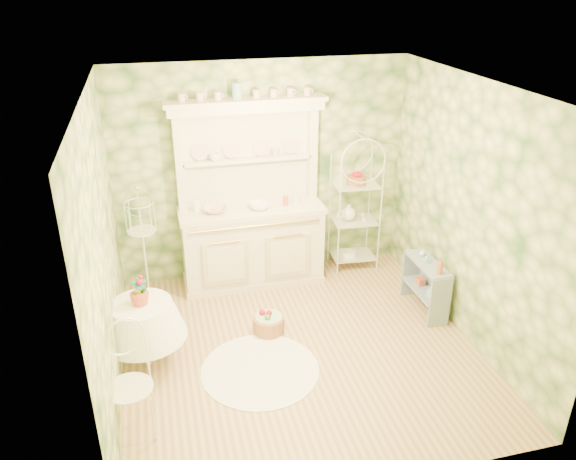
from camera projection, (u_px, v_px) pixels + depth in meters
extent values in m
plane|color=tan|center=(300.00, 348.00, 5.90)|extent=(3.60, 3.60, 0.00)
plane|color=white|center=(302.00, 89.00, 4.75)|extent=(3.60, 3.60, 0.00)
plane|color=beige|center=(103.00, 254.00, 4.93)|extent=(3.60, 3.60, 0.00)
plane|color=beige|center=(471.00, 214.00, 5.72)|extent=(3.60, 3.60, 0.00)
plane|color=beige|center=(262.00, 172.00, 6.91)|extent=(3.60, 3.60, 0.00)
plane|color=beige|center=(372.00, 344.00, 3.74)|extent=(3.60, 3.60, 0.00)
cube|color=white|center=(251.00, 197.00, 6.70)|extent=(1.87, 0.61, 2.29)
cube|color=white|center=(355.00, 201.00, 7.17)|extent=(0.61, 0.45, 1.86)
cube|color=gray|center=(425.00, 287.00, 6.46)|extent=(0.32, 0.72, 0.60)
cylinder|color=white|center=(144.00, 333.00, 5.51)|extent=(0.78, 0.78, 0.75)
cube|color=white|center=(130.00, 390.00, 4.68)|extent=(0.51, 0.51, 0.87)
cube|color=white|center=(144.00, 248.00, 6.49)|extent=(0.35, 0.35, 1.37)
cylinder|color=#A46844|center=(269.00, 323.00, 6.13)|extent=(0.37, 0.37, 0.22)
cylinder|color=white|center=(260.00, 370.00, 5.58)|extent=(1.50, 1.50, 0.01)
imported|color=white|center=(215.00, 212.00, 6.63)|extent=(0.33, 0.33, 0.07)
imported|color=white|center=(259.00, 208.00, 6.72)|extent=(0.30, 0.30, 0.08)
imported|color=white|center=(215.00, 158.00, 6.56)|extent=(0.12, 0.12, 0.09)
imported|color=white|center=(275.00, 154.00, 6.72)|extent=(0.13, 0.13, 0.10)
imported|color=#3F7238|center=(140.00, 292.00, 5.31)|extent=(0.18, 0.15, 0.29)
imported|color=#AF5731|center=(440.00, 268.00, 6.07)|extent=(0.07, 0.07, 0.18)
imported|color=#75AEC3|center=(427.00, 259.00, 6.32)|extent=(0.05, 0.05, 0.10)
imported|color=silver|center=(422.00, 253.00, 6.47)|extent=(0.08, 0.08, 0.09)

